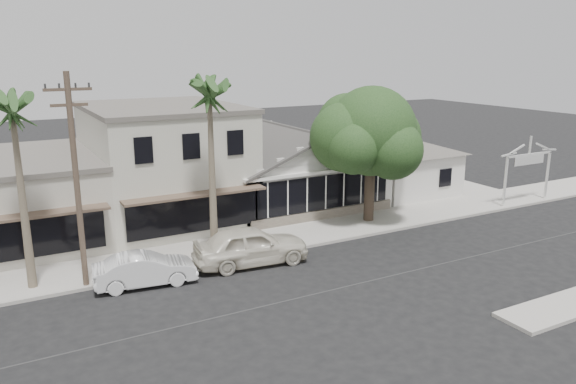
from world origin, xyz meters
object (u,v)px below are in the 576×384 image
car_1 (145,269)px  shade_tree (368,134)px  utility_pole (76,178)px  car_0 (251,245)px  arch_sign (529,157)px

car_1 → shade_tree: bearing=-71.0°
utility_pole → shade_tree: bearing=7.3°
utility_pole → car_0: size_ratio=1.68×
car_0 → car_1: 5.00m
utility_pole → shade_tree: 16.18m
arch_sign → utility_pole: bearing=-179.8°
car_1 → arch_sign: bearing=-80.8°
utility_pole → car_0: utility_pole is taller
arch_sign → car_1: size_ratio=0.96×
car_1 → shade_tree: shade_tree is taller
arch_sign → shade_tree: (-11.36, 1.95, 2.03)m
arch_sign → shade_tree: 11.71m
arch_sign → car_1: arch_sign is taller
car_0 → car_1: car_0 is taller
shade_tree → utility_pole: bearing=-172.7°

